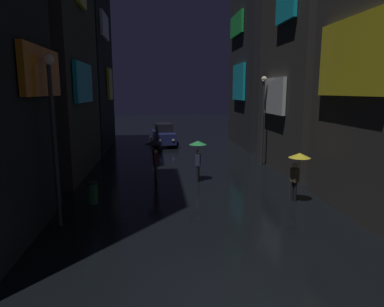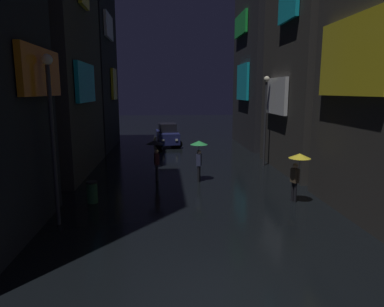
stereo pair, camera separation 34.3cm
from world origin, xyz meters
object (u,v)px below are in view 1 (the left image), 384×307
(streetlamp_right_far, at_px, (263,111))
(trash_bin, at_px, (92,193))
(pedestrian_near_crossing_yellow, at_px, (298,163))
(streetlamp_left_near, at_px, (53,122))
(pedestrian_far_right_green, at_px, (198,150))
(pedestrian_foreground_right_black, at_px, (154,149))
(car_distant, at_px, (164,135))

(streetlamp_right_far, height_order, trash_bin, streetlamp_right_far)
(pedestrian_near_crossing_yellow, relative_size, streetlamp_left_near, 0.36)
(pedestrian_far_right_green, height_order, pedestrian_near_crossing_yellow, same)
(streetlamp_left_near, relative_size, trash_bin, 6.28)
(pedestrian_far_right_green, distance_m, pedestrian_foreground_right_black, 2.29)
(pedestrian_far_right_green, xyz_separation_m, streetlamp_left_near, (-5.54, -5.53, 1.96))
(pedestrian_far_right_green, xyz_separation_m, pedestrian_near_crossing_yellow, (3.76, -3.84, 0.00))
(car_distant, bearing_deg, streetlamp_right_far, -55.07)
(pedestrian_near_crossing_yellow, bearing_deg, trash_bin, 175.63)
(pedestrian_near_crossing_yellow, distance_m, pedestrian_foreground_right_black, 7.36)
(pedestrian_foreground_right_black, xyz_separation_m, streetlamp_left_near, (-3.29, -5.94, 1.96))
(car_distant, height_order, streetlamp_left_near, streetlamp_left_near)
(pedestrian_foreground_right_black, bearing_deg, trash_bin, -125.78)
(pedestrian_near_crossing_yellow, bearing_deg, pedestrian_foreground_right_black, 144.77)
(streetlamp_left_near, bearing_deg, streetlamp_right_far, 41.72)
(streetlamp_left_near, height_order, trash_bin, streetlamp_left_near)
(car_distant, relative_size, streetlamp_left_near, 0.73)
(pedestrian_near_crossing_yellow, distance_m, streetlamp_right_far, 7.47)
(pedestrian_near_crossing_yellow, relative_size, car_distant, 0.50)
(streetlamp_left_near, bearing_deg, trash_bin, 73.41)
(pedestrian_far_right_green, xyz_separation_m, pedestrian_foreground_right_black, (-2.25, 0.40, 0.00))
(pedestrian_near_crossing_yellow, bearing_deg, car_distant, 108.50)
(pedestrian_near_crossing_yellow, height_order, streetlamp_right_far, streetlamp_right_far)
(pedestrian_far_right_green, height_order, pedestrian_foreground_right_black, same)
(pedestrian_foreground_right_black, bearing_deg, streetlamp_right_far, 23.92)
(car_distant, distance_m, streetlamp_left_near, 18.15)
(streetlamp_right_far, height_order, streetlamp_left_near, streetlamp_left_near)
(streetlamp_left_near, distance_m, trash_bin, 4.00)
(streetlamp_left_near, bearing_deg, pedestrian_near_crossing_yellow, 10.32)
(pedestrian_far_right_green, bearing_deg, pedestrian_foreground_right_black, 169.82)
(car_distant, xyz_separation_m, trash_bin, (-3.31, -15.14, -0.46))
(pedestrian_far_right_green, bearing_deg, trash_bin, -146.67)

